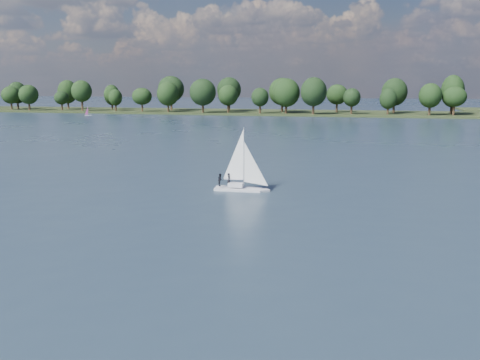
% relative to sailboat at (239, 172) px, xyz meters
% --- Properties ---
extents(ground, '(700.00, 700.00, 0.00)m').
position_rel_sailboat_xyz_m(ground, '(9.74, 57.92, -2.32)').
color(ground, '#233342').
rests_on(ground, ground).
extents(far_shore, '(660.00, 40.00, 1.50)m').
position_rel_sailboat_xyz_m(far_shore, '(9.74, 169.92, -2.32)').
color(far_shore, black).
rests_on(far_shore, ground).
extents(sailboat, '(6.36, 1.95, 8.30)m').
position_rel_sailboat_xyz_m(sailboat, '(0.00, 0.00, 0.00)').
color(sailboat, silver).
rests_on(sailboat, ground).
extents(dinghy_pink, '(2.49, 2.43, 3.99)m').
position_rel_sailboat_xyz_m(dinghy_pink, '(-94.88, 135.37, -1.38)').
color(dinghy_pink, white).
rests_on(dinghy_pink, ground).
extents(treeline, '(562.73, 74.24, 18.00)m').
position_rel_sailboat_xyz_m(treeline, '(3.52, 166.38, 5.74)').
color(treeline, black).
rests_on(treeline, ground).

